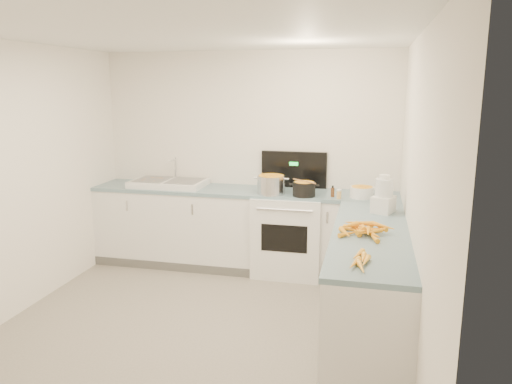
% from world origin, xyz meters
% --- Properties ---
extents(floor, '(3.50, 4.00, 0.00)m').
position_xyz_m(floor, '(0.00, 0.00, 0.00)').
color(floor, gray).
rests_on(floor, ground).
extents(ceiling, '(3.50, 4.00, 0.00)m').
position_xyz_m(ceiling, '(0.00, 0.00, 2.50)').
color(ceiling, white).
rests_on(ceiling, ground).
extents(wall_back, '(3.50, 0.00, 2.50)m').
position_xyz_m(wall_back, '(0.00, 2.00, 1.25)').
color(wall_back, white).
rests_on(wall_back, ground).
extents(wall_front, '(3.50, 0.00, 2.50)m').
position_xyz_m(wall_front, '(0.00, -2.00, 1.25)').
color(wall_front, white).
rests_on(wall_front, ground).
extents(wall_left, '(0.00, 4.00, 2.50)m').
position_xyz_m(wall_left, '(-1.75, 0.00, 1.25)').
color(wall_left, white).
rests_on(wall_left, ground).
extents(wall_right, '(0.00, 4.00, 2.50)m').
position_xyz_m(wall_right, '(1.75, 0.00, 1.25)').
color(wall_right, white).
rests_on(wall_right, ground).
extents(counter_back, '(3.50, 0.62, 0.94)m').
position_xyz_m(counter_back, '(0.00, 1.70, 0.47)').
color(counter_back, white).
rests_on(counter_back, ground).
extents(counter_right, '(0.62, 2.20, 0.94)m').
position_xyz_m(counter_right, '(1.45, 0.30, 0.47)').
color(counter_right, white).
rests_on(counter_right, ground).
extents(stove, '(0.76, 0.65, 1.36)m').
position_xyz_m(stove, '(0.55, 1.69, 0.47)').
color(stove, white).
rests_on(stove, ground).
extents(sink, '(0.86, 0.52, 0.31)m').
position_xyz_m(sink, '(-0.90, 1.70, 0.98)').
color(sink, white).
rests_on(sink, counter_back).
extents(steel_pot, '(0.34, 0.34, 0.23)m').
position_xyz_m(steel_pot, '(0.37, 1.54, 1.03)').
color(steel_pot, silver).
rests_on(steel_pot, stove).
extents(black_pot, '(0.27, 0.27, 0.17)m').
position_xyz_m(black_pot, '(0.73, 1.52, 1.01)').
color(black_pot, black).
rests_on(black_pot, stove).
extents(wooden_spoon, '(0.28, 0.23, 0.01)m').
position_xyz_m(wooden_spoon, '(0.73, 1.52, 1.10)').
color(wooden_spoon, '#AD7A47').
rests_on(wooden_spoon, black_pot).
extents(mixing_bowl, '(0.30, 0.30, 0.12)m').
position_xyz_m(mixing_bowl, '(1.34, 1.58, 1.00)').
color(mixing_bowl, white).
rests_on(mixing_bowl, counter_back).
extents(extract_bottle, '(0.04, 0.04, 0.10)m').
position_xyz_m(extract_bottle, '(1.04, 1.55, 0.99)').
color(extract_bottle, '#593319').
rests_on(extract_bottle, counter_back).
extents(spice_jar, '(0.05, 0.05, 0.08)m').
position_xyz_m(spice_jar, '(1.11, 1.47, 0.98)').
color(spice_jar, '#E5B266').
rests_on(spice_jar, counter_back).
extents(food_processor, '(0.24, 0.26, 0.36)m').
position_xyz_m(food_processor, '(1.55, 0.98, 1.09)').
color(food_processor, white).
rests_on(food_processor, counter_right).
extents(carrot_pile, '(0.45, 0.46, 0.09)m').
position_xyz_m(carrot_pile, '(1.39, 0.24, 0.97)').
color(carrot_pile, '#FFA81F').
rests_on(carrot_pile, counter_right).
extents(peeled_carrots, '(0.15, 0.44, 0.04)m').
position_xyz_m(peeled_carrots, '(1.38, -0.48, 0.96)').
color(peeled_carrots, '#FFAC26').
rests_on(peeled_carrots, counter_right).
extents(peelings, '(0.22, 0.25, 0.01)m').
position_xyz_m(peelings, '(-1.10, 1.71, 1.02)').
color(peelings, tan).
rests_on(peelings, sink).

